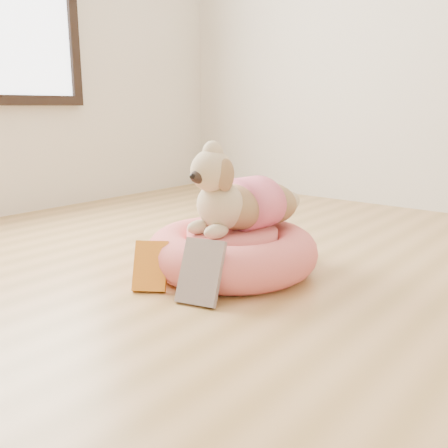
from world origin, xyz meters
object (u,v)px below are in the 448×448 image
Objects in this scene: pet_bed at (232,251)px; book_yellow at (151,266)px; dog at (239,184)px; book_white at (201,272)px.

pet_bed is 0.35m from book_yellow.
dog reaches higher than book_white.
book_white is (0.22, 0.02, 0.02)m from book_yellow.
dog is 2.66× the size of book_yellow.
pet_bed is 0.33m from book_white.
dog is 0.42m from book_white.
pet_bed is at bearing -124.36° from dog.
dog is at bearing 90.86° from book_white.
book_white is at bearing -65.57° from dog.
dog is at bearing 47.24° from pet_bed.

